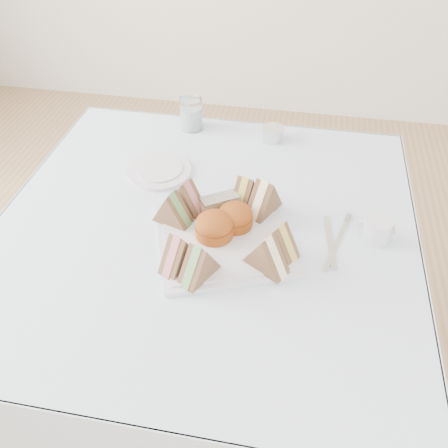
% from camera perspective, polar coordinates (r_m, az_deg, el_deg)
% --- Properties ---
extents(floor, '(4.00, 4.00, 0.00)m').
position_cam_1_polar(floor, '(1.74, -1.66, -18.63)').
color(floor, '#9E7751').
rests_on(floor, ground).
extents(table, '(0.90, 0.90, 0.74)m').
position_cam_1_polar(table, '(1.43, -1.95, -11.32)').
color(table, brown).
rests_on(table, floor).
extents(tablecloth, '(1.02, 1.02, 0.01)m').
position_cam_1_polar(tablecloth, '(1.16, -2.37, -0.18)').
color(tablecloth, silver).
rests_on(tablecloth, table).
extents(serving_plate, '(0.39, 0.39, 0.01)m').
position_cam_1_polar(serving_plate, '(1.11, 0.00, -1.69)').
color(serving_plate, silver).
rests_on(serving_plate, tablecloth).
extents(sandwich_fl_a, '(0.08, 0.11, 0.09)m').
position_cam_1_polar(sandwich_fl_a, '(1.02, -5.48, -3.23)').
color(sandwich_fl_a, brown).
rests_on(sandwich_fl_a, serving_plate).
extents(sandwich_fl_b, '(0.09, 0.11, 0.09)m').
position_cam_1_polar(sandwich_fl_b, '(0.99, -3.05, -4.48)').
color(sandwich_fl_b, brown).
rests_on(sandwich_fl_b, serving_plate).
extents(sandwich_fr_a, '(0.10, 0.08, 0.08)m').
position_cam_1_polar(sandwich_fr_a, '(1.05, 6.70, -1.80)').
color(sandwich_fr_a, brown).
rests_on(sandwich_fr_a, serving_plate).
extents(sandwich_fr_b, '(0.11, 0.09, 0.09)m').
position_cam_1_polar(sandwich_fr_b, '(1.01, 5.18, -3.39)').
color(sandwich_fr_b, brown).
rests_on(sandwich_fr_b, serving_plate).
extents(sandwich_bl_a, '(0.11, 0.07, 0.09)m').
position_cam_1_polar(sandwich_bl_a, '(1.12, -6.24, 1.98)').
color(sandwich_bl_a, brown).
rests_on(sandwich_bl_a, serving_plate).
extents(sandwich_bl_b, '(0.11, 0.08, 0.09)m').
position_cam_1_polar(sandwich_bl_b, '(1.16, -4.53, 3.40)').
color(sandwich_bl_b, brown).
rests_on(sandwich_bl_b, serving_plate).
extents(sandwich_br_a, '(0.09, 0.12, 0.09)m').
position_cam_1_polar(sandwich_br_a, '(1.15, 4.85, 3.34)').
color(sandwich_br_a, brown).
rests_on(sandwich_br_a, serving_plate).
extents(sandwich_br_b, '(0.07, 0.10, 0.08)m').
position_cam_1_polar(sandwich_br_b, '(1.17, 2.57, 4.07)').
color(sandwich_br_b, brown).
rests_on(sandwich_br_b, serving_plate).
extents(scone_left, '(0.11, 0.11, 0.06)m').
position_cam_1_polar(scone_left, '(1.09, -1.17, -0.25)').
color(scone_left, brown).
rests_on(scone_left, serving_plate).
extents(scone_right, '(0.12, 0.12, 0.06)m').
position_cam_1_polar(scone_right, '(1.12, 1.36, 0.92)').
color(scone_right, brown).
rests_on(scone_right, serving_plate).
extents(pastry_slice, '(0.10, 0.08, 0.04)m').
position_cam_1_polar(pastry_slice, '(1.16, -0.52, 2.42)').
color(pastry_slice, beige).
rests_on(pastry_slice, serving_plate).
extents(side_plate, '(0.18, 0.18, 0.01)m').
position_cam_1_polar(side_plate, '(1.33, -7.79, 6.36)').
color(side_plate, silver).
rests_on(side_plate, tablecloth).
extents(water_glass, '(0.08, 0.08, 0.10)m').
position_cam_1_polar(water_glass, '(1.50, -3.95, 13.10)').
color(water_glass, white).
rests_on(water_glass, tablecloth).
extents(tea_strainer, '(0.09, 0.09, 0.04)m').
position_cam_1_polar(tea_strainer, '(1.46, 5.88, 10.67)').
color(tea_strainer, silver).
rests_on(tea_strainer, tablecloth).
extents(knife, '(0.04, 0.18, 0.00)m').
position_cam_1_polar(knife, '(1.13, 12.64, -2.12)').
color(knife, silver).
rests_on(knife, tablecloth).
extents(fork, '(0.06, 0.18, 0.00)m').
position_cam_1_polar(fork, '(1.13, 13.32, -2.55)').
color(fork, silver).
rests_on(fork, tablecloth).
extents(creamer_jug, '(0.07, 0.07, 0.06)m').
position_cam_1_polar(creamer_jug, '(1.15, 17.87, -0.64)').
color(creamer_jug, silver).
rests_on(creamer_jug, tablecloth).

